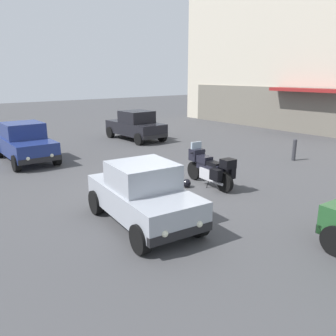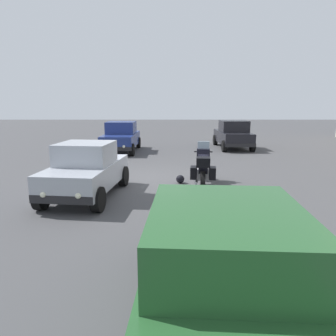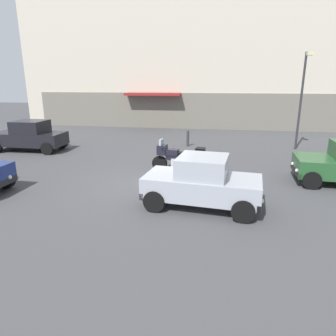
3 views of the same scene
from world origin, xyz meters
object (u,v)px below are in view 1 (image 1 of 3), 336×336
(helmet, at_px, (187,183))
(car_compact_side, at_px, (143,195))
(car_wagon_end, at_px, (25,142))
(motorcycle, at_px, (210,168))
(car_hatchback_near, at_px, (136,126))
(bollard_curbside, at_px, (294,149))

(helmet, xyz_separation_m, car_compact_side, (1.48, -2.73, 0.63))
(car_compact_side, height_order, car_wagon_end, car_wagon_end)
(car_compact_side, bearing_deg, motorcycle, 114.67)
(car_hatchback_near, relative_size, car_wagon_end, 1.00)
(car_hatchback_near, xyz_separation_m, bollard_curbside, (8.35, 2.62, -0.30))
(car_compact_side, xyz_separation_m, car_wagon_end, (-8.43, -0.27, 0.04))
(helmet, bearing_deg, bollard_curbside, 88.83)
(car_wagon_end, bearing_deg, car_hatchback_near, 102.41)
(bollard_curbside, bearing_deg, helmet, -91.17)
(helmet, relative_size, bollard_curbside, 0.29)
(motorcycle, distance_m, car_wagon_end, 8.18)
(car_compact_side, bearing_deg, car_hatchback_near, 153.89)
(motorcycle, relative_size, car_hatchback_near, 0.58)
(motorcycle, bearing_deg, car_hatchback_near, -11.24)
(motorcycle, relative_size, bollard_curbside, 2.36)
(car_hatchback_near, height_order, car_compact_side, car_hatchback_near)
(motorcycle, distance_m, bollard_curbside, 5.34)
(car_compact_side, xyz_separation_m, bollard_curbside, (-1.36, 8.79, -0.26))
(helmet, relative_size, car_wagon_end, 0.07)
(helmet, distance_m, car_compact_side, 3.17)
(helmet, height_order, car_wagon_end, car_wagon_end)
(helmet, height_order, car_compact_side, car_compact_side)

